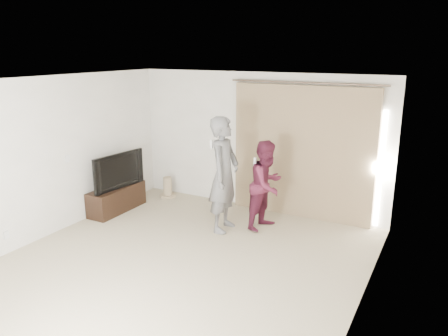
{
  "coord_description": "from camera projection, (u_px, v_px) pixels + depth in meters",
  "views": [
    {
      "loc": [
        3.25,
        -4.7,
        3.0
      ],
      "look_at": [
        0.11,
        1.2,
        1.17
      ],
      "focal_mm": 35.0,
      "sensor_mm": 36.0,
      "label": 1
    }
  ],
  "objects": [
    {
      "name": "floor",
      "position": [
        178.0,
        265.0,
        6.27
      ],
      "size": [
        5.5,
        5.5,
        0.0
      ],
      "primitive_type": "plane",
      "color": "#B9A98B",
      "rests_on": "ground"
    },
    {
      "name": "wall_back",
      "position": [
        257.0,
        142.0,
        8.27
      ],
      "size": [
        5.0,
        0.04,
        2.6
      ],
      "primitive_type": "cube",
      "color": "white",
      "rests_on": "ground"
    },
    {
      "name": "wall_left",
      "position": [
        47.0,
        158.0,
        7.06
      ],
      "size": [
        0.04,
        5.5,
        2.6
      ],
      "color": "white",
      "rests_on": "ground"
    },
    {
      "name": "ceiling",
      "position": [
        173.0,
        81.0,
        5.59
      ],
      "size": [
        5.0,
        5.5,
        0.01
      ],
      "primitive_type": "cube",
      "color": "white",
      "rests_on": "wall_back"
    },
    {
      "name": "curtain",
      "position": [
        302.0,
        153.0,
        7.82
      ],
      "size": [
        2.8,
        0.11,
        2.46
      ],
      "color": "tan",
      "rests_on": "ground"
    },
    {
      "name": "tv_console",
      "position": [
        117.0,
        199.0,
        8.34
      ],
      "size": [
        0.42,
        1.23,
        0.47
      ],
      "primitive_type": "cube",
      "color": "black",
      "rests_on": "ground"
    },
    {
      "name": "tv",
      "position": [
        115.0,
        170.0,
        8.18
      ],
      "size": [
        0.29,
        1.17,
        0.67
      ],
      "primitive_type": "imported",
      "rotation": [
        0.0,
        0.0,
        1.45
      ],
      "color": "black",
      "rests_on": "tv_console"
    },
    {
      "name": "scratching_post",
      "position": [
        168.0,
        189.0,
        9.12
      ],
      "size": [
        0.32,
        0.32,
        0.43
      ],
      "color": "tan",
      "rests_on": "ground"
    },
    {
      "name": "person_man",
      "position": [
        224.0,
        175.0,
        7.27
      ],
      "size": [
        0.53,
        0.75,
        1.95
      ],
      "color": "slate",
      "rests_on": "ground"
    },
    {
      "name": "person_woman",
      "position": [
        267.0,
        185.0,
        7.41
      ],
      "size": [
        0.72,
        0.85,
        1.54
      ],
      "color": "#591C32",
      "rests_on": "ground"
    }
  ]
}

